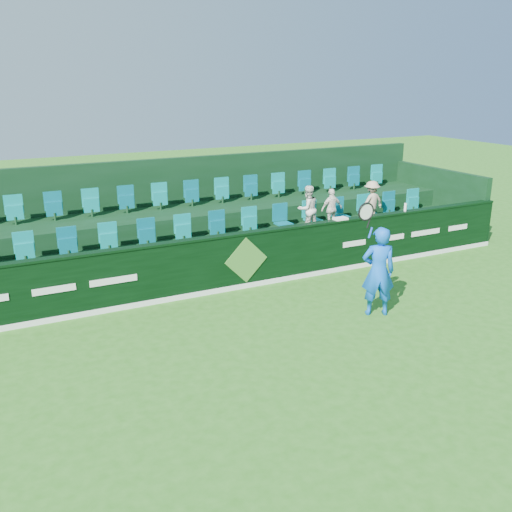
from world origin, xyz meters
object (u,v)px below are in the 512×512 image
spectator_left (308,209)px  drinks_bottle (405,207)px  tennis_player (378,271)px  spectator_middle (332,209)px  spectator_right (371,202)px  towel (340,219)px

spectator_left → drinks_bottle: (2.37, -1.12, 0.03)m
spectator_left → drinks_bottle: 2.62m
tennis_player → spectator_middle: tennis_player is taller
tennis_player → spectator_middle: bearing=69.7°
tennis_player → spectator_right: 4.76m
spectator_right → spectator_middle: bearing=-4.9°
tennis_player → towel: 2.91m
towel → drinks_bottle: (2.10, 0.00, 0.08)m
tennis_player → drinks_bottle: bearing=42.0°
tennis_player → drinks_bottle: tennis_player is taller
spectator_left → drinks_bottle: size_ratio=5.78×
spectator_left → towel: 1.15m
tennis_player → towel: size_ratio=7.25×
spectator_left → spectator_middle: 0.77m
spectator_right → spectator_left: bearing=-4.9°
spectator_left → spectator_middle: spectator_left is taller
tennis_player → spectator_middle: 4.12m
drinks_bottle → spectator_left: bearing=154.7°
tennis_player → spectator_right: size_ratio=2.08×
tennis_player → spectator_right: (2.77, 3.84, 0.44)m
towel → spectator_middle: bearing=66.3°
spectator_middle → spectator_right: bearing=179.4°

